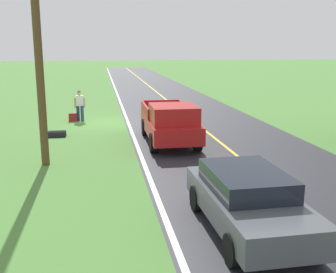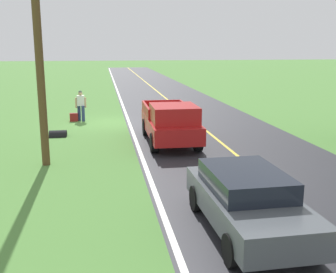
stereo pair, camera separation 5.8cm
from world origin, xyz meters
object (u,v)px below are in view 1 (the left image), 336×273
pickup_truck_passing (170,122)px  sedan_ahead_same_lane (248,199)px  utility_pole_roadside (38,41)px  hitchhiker_walking (80,104)px  suitcase_carried (73,117)px

pickup_truck_passing → sedan_ahead_same_lane: 8.80m
utility_pole_roadside → hitchhiker_walking: bearing=-95.5°
utility_pole_roadside → pickup_truck_passing: bearing=-153.4°
sedan_ahead_same_lane → utility_pole_roadside: utility_pole_roadside is taller
hitchhiker_walking → sedan_ahead_same_lane: (-4.44, 15.13, -0.23)m
suitcase_carried → utility_pole_roadside: (0.44, 8.71, 4.13)m
hitchhiker_walking → suitcase_carried: size_ratio=3.71×
hitchhiker_walking → sedan_ahead_same_lane: 15.77m
suitcase_carried → utility_pole_roadside: 9.65m
hitchhiker_walking → suitcase_carried: hitchhiker_walking is taller
suitcase_carried → pickup_truck_passing: (-4.55, 6.22, 0.73)m
hitchhiker_walking → pickup_truck_passing: (-4.14, 6.33, -0.01)m
suitcase_carried → utility_pole_roadside: utility_pole_roadside is taller
pickup_truck_passing → sedan_ahead_same_lane: bearing=91.9°
suitcase_carried → pickup_truck_passing: bearing=31.4°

